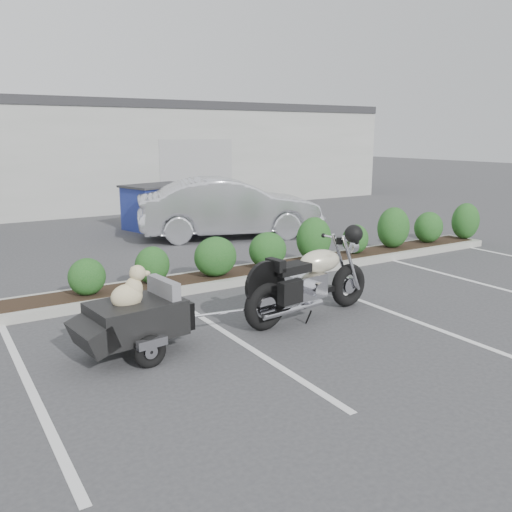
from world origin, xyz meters
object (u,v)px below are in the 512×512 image
motorcycle (310,282)px  sedan (230,208)px  pet_trailer (135,317)px  dumpster (159,206)px

motorcycle → sedan: bearing=64.3°
pet_trailer → dumpster: size_ratio=0.88×
motorcycle → pet_trailer: bearing=172.6°
pet_trailer → sedan: size_ratio=0.41×
pet_trailer → motorcycle: bearing=-7.4°
pet_trailer → dumpster: 9.76m
pet_trailer → sedan: (5.02, 6.53, 0.31)m
sedan → dumpster: 2.65m
motorcycle → sedan: sedan is taller
motorcycle → dumpster: 9.03m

